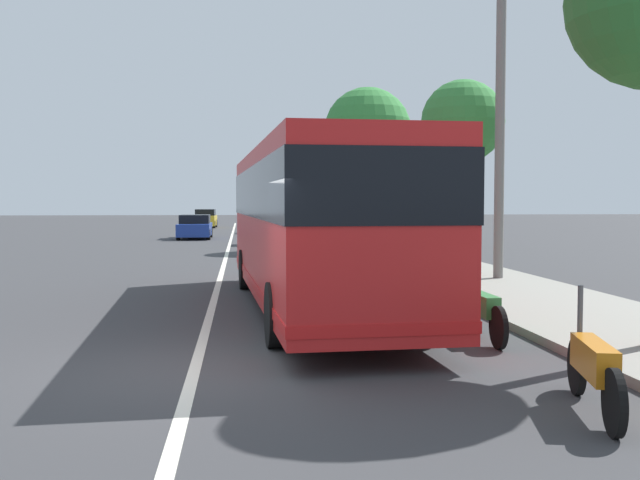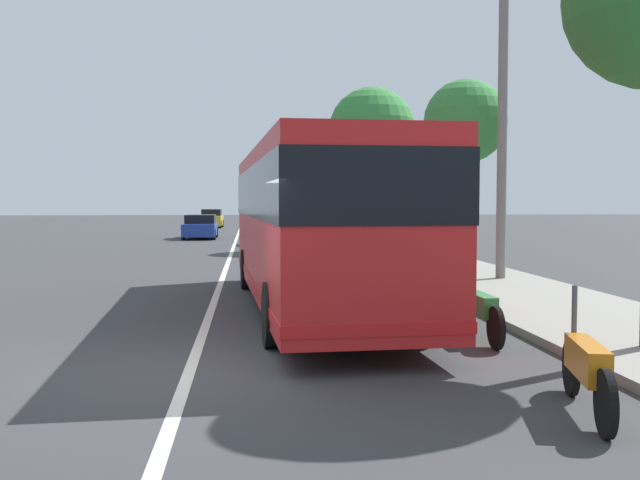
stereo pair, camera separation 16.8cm
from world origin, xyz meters
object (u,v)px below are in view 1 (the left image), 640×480
(car_ahead_same_lane, at_px, (272,231))
(roadside_tree_far_block, at_px, (367,132))
(car_oncoming, at_px, (195,227))
(car_far_distant, at_px, (266,223))
(coach_bus, at_px, (313,218))
(roadside_tree_mid_block, at_px, (463,125))
(car_behind_bus, at_px, (206,219))
(motorcycle_by_tree, at_px, (480,309))
(motorcycle_far_end, at_px, (594,368))
(motorcycle_angled, at_px, (436,289))
(utility_pole, at_px, (500,117))

(car_ahead_same_lane, relative_size, roadside_tree_far_block, 0.57)
(car_oncoming, distance_m, car_far_distant, 8.52)
(coach_bus, height_order, roadside_tree_mid_block, roadside_tree_mid_block)
(car_oncoming, height_order, car_behind_bus, car_behind_bus)
(car_far_distant, relative_size, roadside_tree_mid_block, 0.73)
(car_ahead_same_lane, distance_m, car_oncoming, 7.65)
(motorcycle_by_tree, relative_size, car_behind_bus, 0.58)
(motorcycle_far_end, xyz_separation_m, car_behind_bus, (55.09, 6.69, 0.27))
(motorcycle_by_tree, distance_m, car_oncoming, 33.22)
(car_far_distant, relative_size, roadside_tree_far_block, 0.56)
(motorcycle_angled, relative_size, car_behind_bus, 0.55)
(coach_bus, relative_size, utility_pole, 1.32)
(car_far_distant, relative_size, utility_pole, 0.47)
(roadside_tree_far_block, relative_size, utility_pole, 0.83)
(motorcycle_far_end, distance_m, motorcycle_angled, 6.86)
(car_ahead_same_lane, xyz_separation_m, utility_pole, (-18.46, -5.41, 3.80))
(car_behind_bus, xyz_separation_m, utility_pole, (-43.16, -9.98, 3.74))
(car_oncoming, bearing_deg, car_far_distant, 148.36)
(car_behind_bus, distance_m, utility_pole, 44.46)
(motorcycle_far_end, height_order, car_behind_bus, car_behind_bus)
(motorcycle_angled, bearing_deg, car_oncoming, 19.36)
(motorcycle_angled, relative_size, roadside_tree_mid_block, 0.39)
(car_far_distant, relative_size, car_behind_bus, 1.03)
(motorcycle_by_tree, xyz_separation_m, utility_pole, (7.77, -3.12, 4.00))
(motorcycle_angled, bearing_deg, utility_pole, -24.67)
(roadside_tree_far_block, bearing_deg, car_behind_bus, 17.10)
(motorcycle_by_tree, relative_size, roadside_tree_mid_block, 0.41)
(coach_bus, bearing_deg, car_ahead_same_lane, -3.45)
(motorcycle_by_tree, height_order, roadside_tree_mid_block, roadside_tree_mid_block)
(car_oncoming, relative_size, roadside_tree_far_block, 0.62)
(car_oncoming, distance_m, roadside_tree_far_block, 14.32)
(car_ahead_same_lane, height_order, car_far_distant, car_far_distant)
(coach_bus, relative_size, roadside_tree_far_block, 1.59)
(motorcycle_angled, distance_m, car_ahead_same_lane, 23.65)
(motorcycle_angled, xyz_separation_m, utility_pole, (5.08, -3.13, 4.01))
(car_far_distant, height_order, utility_pole, utility_pole)
(motorcycle_far_end, bearing_deg, utility_pole, -2.41)
(car_behind_bus, height_order, utility_pole, utility_pole)
(car_behind_bus, xyz_separation_m, roadside_tree_mid_block, (-41.53, -9.45, 3.70))
(motorcycle_far_end, distance_m, utility_pole, 13.01)
(car_ahead_same_lane, distance_m, car_far_distant, 13.58)
(car_oncoming, relative_size, car_far_distant, 1.09)
(motorcycle_far_end, distance_m, car_far_distant, 44.02)
(motorcycle_by_tree, bearing_deg, roadside_tree_mid_block, -15.30)
(roadside_tree_mid_block, relative_size, roadside_tree_far_block, 0.77)
(coach_bus, distance_m, motorcycle_far_end, 8.05)
(motorcycle_by_tree, relative_size, car_oncoming, 0.51)
(motorcycle_by_tree, bearing_deg, roadside_tree_far_block, -5.04)
(roadside_tree_mid_block, bearing_deg, car_oncoming, 21.64)
(car_behind_bus, bearing_deg, utility_pole, 14.41)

